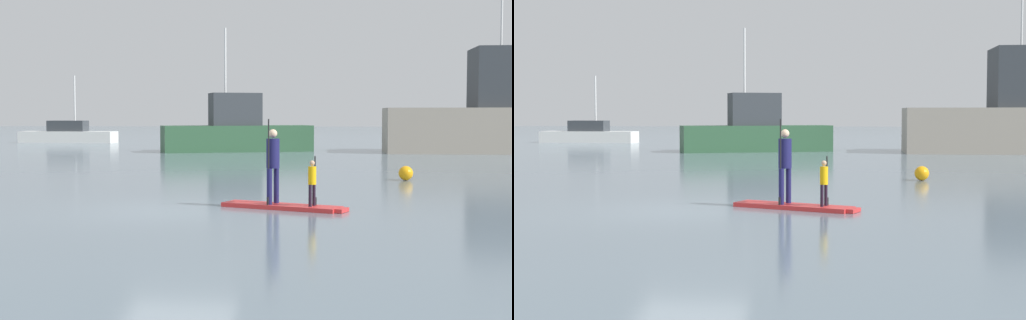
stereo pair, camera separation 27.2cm
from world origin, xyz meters
The scene contains 7 objects.
ground_plane centered at (0.00, 0.00, 0.00)m, with size 240.00×240.00×0.00m, color slate.
paddleboard_near centered at (2.35, 0.53, 0.05)m, with size 2.98×1.69×0.10m.
paddler_adult centered at (2.08, 0.64, 1.09)m, with size 0.40×0.51×1.96m.
paddler_child_solo centered at (3.00, 0.28, 0.68)m, with size 0.24×0.36×1.12m.
fishing_boat_green_midground centered at (-16.51, 39.45, 0.62)m, with size 7.34×2.27×5.13m.
motor_boat_small_navy centered at (-1.96, 26.90, 1.19)m, with size 8.92×4.90×7.16m.
mooring_buoy_mid centered at (5.90, 8.36, 0.24)m, with size 0.48×0.48×0.48m, color orange.
Camera 1 is at (3.34, -16.62, 2.16)m, focal length 52.78 mm.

